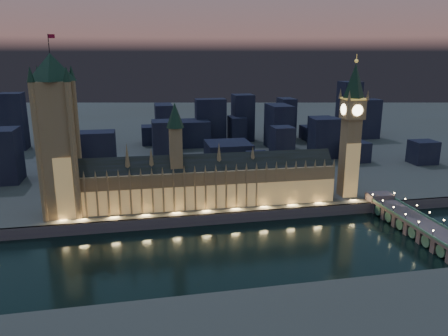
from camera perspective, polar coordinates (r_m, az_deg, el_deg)
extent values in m
plane|color=black|center=(282.72, 1.20, -10.37)|extent=(2000.00, 2000.00, 0.00)
cube|color=#464337|center=(780.24, -7.09, 6.23)|extent=(2000.00, 960.00, 8.00)
cube|color=#55414D|center=(317.98, -0.39, -6.62)|extent=(2000.00, 2.50, 8.00)
cube|color=#A07846|center=(330.01, -2.70, -2.50)|extent=(200.31, 23.37, 28.00)
cube|color=tan|center=(321.93, -2.41, -3.89)|extent=(200.00, 0.50, 18.00)
cube|color=black|center=(325.32, -2.73, 0.35)|extent=(200.25, 19.63, 16.26)
cube|color=#A07846|center=(320.03, -6.31, 2.43)|extent=(9.00, 9.00, 32.00)
cone|color=#193423|center=(315.60, -6.44, 6.86)|extent=(13.00, 13.00, 18.00)
cube|color=#A07846|center=(321.21, -20.37, -3.95)|extent=(1.20, 1.20, 28.00)
cone|color=#A07846|center=(316.95, -20.63, -1.01)|extent=(2.00, 2.00, 6.00)
cube|color=#A07846|center=(320.01, -19.01, -3.90)|extent=(1.20, 1.20, 28.00)
cone|color=#A07846|center=(315.74, -19.25, -0.94)|extent=(2.00, 2.00, 6.00)
cube|color=#A07846|center=(318.99, -17.64, -3.84)|extent=(1.20, 1.20, 28.00)
cone|color=#A07846|center=(314.71, -17.87, -0.87)|extent=(2.00, 2.00, 6.00)
cube|color=#A07846|center=(318.16, -16.26, -3.78)|extent=(1.20, 1.20, 28.00)
cone|color=#A07846|center=(313.86, -16.47, -0.80)|extent=(2.00, 2.00, 6.00)
cube|color=#A07846|center=(317.51, -14.88, -3.72)|extent=(1.20, 1.20, 28.00)
cone|color=#A07846|center=(313.20, -15.08, -0.73)|extent=(2.00, 2.00, 6.00)
cube|color=#A07846|center=(317.04, -13.49, -3.65)|extent=(1.20, 1.20, 28.00)
cone|color=#A07846|center=(312.73, -13.67, -0.66)|extent=(2.00, 2.00, 6.00)
cube|color=#A07846|center=(316.76, -12.10, -3.59)|extent=(1.20, 1.20, 28.00)
cone|color=#A07846|center=(312.45, -12.26, -0.59)|extent=(2.00, 2.00, 6.00)
cube|color=#A07846|center=(316.67, -10.70, -3.52)|extent=(1.20, 1.20, 28.00)
cone|color=#A07846|center=(312.36, -10.86, -0.52)|extent=(2.00, 2.00, 6.00)
cube|color=#A07846|center=(316.77, -9.31, -3.45)|extent=(1.20, 1.20, 28.00)
cone|color=#A07846|center=(312.45, -9.45, -0.45)|extent=(2.00, 2.00, 6.00)
cube|color=#A07846|center=(317.05, -7.92, -3.37)|extent=(1.20, 1.20, 28.00)
cone|color=#A07846|center=(312.74, -8.04, -0.38)|extent=(2.00, 2.00, 6.00)
cube|color=#A07846|center=(317.52, -6.53, -3.30)|extent=(1.20, 1.20, 28.00)
cone|color=#A07846|center=(313.21, -6.64, -0.31)|extent=(2.00, 2.00, 6.00)
cube|color=#A07846|center=(318.17, -5.15, -3.22)|extent=(1.20, 1.20, 28.00)
cone|color=#A07846|center=(313.88, -5.24, -0.24)|extent=(2.00, 2.00, 6.00)
cube|color=#A07846|center=(319.01, -3.78, -3.14)|extent=(1.20, 1.20, 28.00)
cone|color=#A07846|center=(314.72, -3.84, -0.17)|extent=(2.00, 2.00, 6.00)
cube|color=#A07846|center=(320.03, -2.41, -3.06)|extent=(1.20, 1.20, 28.00)
cone|color=#A07846|center=(315.76, -2.46, -0.09)|extent=(2.00, 2.00, 6.00)
cube|color=#A07846|center=(321.23, -1.05, -2.98)|extent=(1.20, 1.20, 28.00)
cone|color=#A07846|center=(316.98, -1.09, -0.02)|extent=(2.00, 2.00, 6.00)
cube|color=#A07846|center=(322.61, 0.29, -2.90)|extent=(1.20, 1.20, 28.00)
cone|color=#A07846|center=(318.37, 0.28, 0.05)|extent=(2.00, 2.00, 6.00)
cube|color=#A07846|center=(324.16, 1.63, -2.82)|extent=(1.20, 1.20, 28.00)
cone|color=#A07846|center=(319.95, 1.63, 0.12)|extent=(2.00, 2.00, 6.00)
cube|color=#A07846|center=(325.89, 2.95, -2.73)|extent=(1.20, 1.20, 28.00)
cone|color=#A07846|center=(321.71, 2.96, 0.18)|extent=(2.00, 2.00, 6.00)
cube|color=#A07846|center=(327.80, 4.25, -2.65)|extent=(1.20, 1.20, 28.00)
cone|color=#A07846|center=(323.63, 4.28, 0.25)|extent=(2.00, 2.00, 6.00)
cube|color=#A07846|center=(329.87, 5.54, -2.57)|extent=(1.20, 1.20, 28.00)
cone|color=#A07846|center=(325.73, 5.59, 0.32)|extent=(2.00, 2.00, 6.00)
cube|color=#A07846|center=(332.10, 6.81, -2.48)|extent=(1.20, 1.20, 28.00)
cone|color=#A07846|center=(327.99, 6.87, 0.38)|extent=(2.00, 2.00, 6.00)
cube|color=#A07846|center=(334.50, 8.07, -2.40)|extent=(1.20, 1.20, 28.00)
cone|color=#A07846|center=(330.42, 8.14, 0.45)|extent=(2.00, 2.00, 6.00)
cube|color=#A07846|center=(337.06, 9.31, -2.31)|extent=(1.20, 1.20, 28.00)
cone|color=#A07846|center=(333.01, 9.39, 0.51)|extent=(2.00, 2.00, 6.00)
cube|color=#A07846|center=(339.77, 10.52, -2.23)|extent=(1.20, 1.20, 28.00)
cone|color=#A07846|center=(335.75, 10.62, 0.57)|extent=(2.00, 2.00, 6.00)
cube|color=#A07846|center=(342.63, 11.72, -2.15)|extent=(1.20, 1.20, 28.00)
cone|color=#A07846|center=(338.65, 11.83, 0.63)|extent=(2.00, 2.00, 6.00)
cube|color=#A07846|center=(345.64, 12.90, -2.06)|extent=(1.20, 1.20, 28.00)
cone|color=#A07846|center=(341.70, 13.02, 0.69)|extent=(2.00, 2.00, 6.00)
cube|color=#A07846|center=(348.80, 14.05, -1.98)|extent=(1.20, 1.20, 28.00)
cone|color=#A07846|center=(344.89, 14.19, 0.75)|extent=(2.00, 2.00, 6.00)
cone|color=#A07846|center=(319.74, -12.55, 1.59)|extent=(4.40, 4.40, 18.00)
cone|color=#A07846|center=(320.18, -9.49, 1.40)|extent=(4.40, 4.40, 14.00)
cone|color=#A07846|center=(325.10, -0.66, 1.99)|extent=(4.40, 4.40, 16.00)
cone|color=#A07846|center=(331.20, 3.77, 1.85)|extent=(4.40, 4.40, 12.00)
cube|color=#A07846|center=(322.92, -20.72, 2.21)|extent=(24.40, 24.40, 94.12)
cube|color=tan|center=(318.36, -20.61, -2.63)|extent=(22.00, 0.50, 44.00)
cone|color=#193423|center=(316.28, -21.67, 12.16)|extent=(31.68, 31.68, 18.00)
cylinder|color=black|center=(316.17, -21.93, 14.86)|extent=(0.50, 0.50, 12.00)
cube|color=#AA0D2A|center=(315.91, -21.61, 15.72)|extent=(4.00, 0.15, 2.50)
cylinder|color=#A07846|center=(314.43, -23.00, 1.66)|extent=(4.40, 4.40, 94.12)
cone|color=#193423|center=(307.76, -23.99, 11.13)|extent=(5.20, 5.20, 10.00)
cylinder|color=#A07846|center=(335.51, -22.28, 2.51)|extent=(4.40, 4.40, 94.12)
cone|color=#193423|center=(329.27, -23.19, 11.38)|extent=(5.20, 5.20, 10.00)
cylinder|color=#A07846|center=(310.60, -19.03, 1.89)|extent=(4.40, 4.40, 94.12)
cone|color=#193423|center=(303.85, -19.87, 11.49)|extent=(5.20, 5.20, 10.00)
cylinder|color=#A07846|center=(331.93, -18.56, 2.73)|extent=(4.40, 4.40, 94.12)
cone|color=#193423|center=(325.62, -19.33, 11.71)|extent=(5.20, 5.20, 10.00)
cube|color=#A07846|center=(361.15, 16.02, 1.30)|extent=(12.01, 12.01, 62.52)
cube|color=tan|center=(358.06, 16.36, -0.37)|extent=(12.00, 0.50, 44.00)
cube|color=#A07846|center=(354.41, 16.47, 7.39)|extent=(15.00, 15.00, 14.93)
cube|color=#F2C64C|center=(353.52, 16.57, 8.69)|extent=(15.75, 15.75, 1.20)
cone|color=#193423|center=(352.44, 16.73, 10.88)|extent=(18.00, 18.00, 26.00)
sphere|color=#F2C64C|center=(351.86, 16.91, 13.23)|extent=(2.80, 2.80, 2.80)
cylinder|color=#F2C64C|center=(351.82, 16.94, 13.64)|extent=(0.40, 0.40, 5.00)
cylinder|color=#FFF2BF|center=(347.62, 17.06, 7.21)|extent=(8.40, 0.50, 8.40)
cylinder|color=#FFF2BF|center=(361.24, 15.91, 7.57)|extent=(8.40, 0.50, 8.40)
cylinder|color=#FFF2BF|center=(350.90, 15.34, 7.40)|extent=(0.50, 8.40, 8.40)
cylinder|color=#FFF2BF|center=(358.05, 17.58, 7.38)|extent=(0.50, 8.40, 8.40)
cone|color=#A07846|center=(343.13, 16.07, 9.12)|extent=(2.60, 2.60, 8.00)
cone|color=#A07846|center=(356.48, 14.97, 9.40)|extent=(2.60, 2.60, 8.00)
cone|color=#A07846|center=(350.21, 18.28, 9.06)|extent=(2.60, 2.60, 8.00)
cone|color=#A07846|center=(363.30, 17.12, 9.34)|extent=(2.60, 2.60, 8.00)
cube|color=#55414D|center=(321.45, 24.62, -6.75)|extent=(19.11, 100.00, 1.60)
cube|color=#40684B|center=(315.83, 23.29, -6.71)|extent=(0.80, 100.00, 1.60)
cube|color=#40684B|center=(326.28, 25.96, -6.33)|extent=(0.80, 100.00, 1.60)
cube|color=#55414D|center=(364.50, 19.64, -3.87)|extent=(19.11, 12.00, 9.50)
cube|color=#55414D|center=(307.74, 26.83, -9.01)|extent=(17.20, 4.00, 9.50)
cylinder|color=black|center=(299.25, 25.62, -7.80)|extent=(0.30, 0.30, 4.40)
sphere|color=#FFD88C|center=(298.43, 25.67, -7.39)|extent=(1.00, 1.00, 1.00)
cube|color=#55414D|center=(318.02, 25.26, -8.06)|extent=(17.20, 4.00, 9.50)
cylinder|color=black|center=(309.82, 24.06, -6.86)|extent=(0.30, 0.30, 4.40)
sphere|color=#FFD88C|center=(309.02, 24.10, -6.46)|extent=(1.00, 1.00, 1.00)
cylinder|color=black|center=(320.46, 26.75, -6.46)|extent=(0.30, 0.30, 4.40)
sphere|color=#FFD88C|center=(319.69, 26.80, -6.08)|extent=(1.00, 1.00, 1.00)
cube|color=#55414D|center=(328.60, 23.80, -7.16)|extent=(17.20, 4.00, 9.50)
cylinder|color=black|center=(320.67, 22.61, -5.97)|extent=(0.30, 0.30, 4.40)
sphere|color=#FFD88C|center=(319.90, 22.65, -5.59)|extent=(1.00, 1.00, 1.00)
cylinder|color=black|center=(330.96, 25.26, -5.63)|extent=(0.30, 0.30, 4.40)
sphere|color=#FFD88C|center=(330.22, 25.30, -5.25)|extent=(1.00, 1.00, 1.00)
cube|color=#55414D|center=(339.45, 22.44, -6.32)|extent=(17.20, 4.00, 9.50)
cylinder|color=black|center=(331.78, 21.26, -5.14)|extent=(0.30, 0.30, 4.40)
sphere|color=#FFD88C|center=(331.03, 21.30, -4.77)|extent=(1.00, 1.00, 1.00)
cylinder|color=black|center=(341.74, 23.86, -4.84)|extent=(0.30, 0.30, 4.40)
sphere|color=#FFD88C|center=(341.02, 23.90, -4.47)|extent=(1.00, 1.00, 1.00)
cube|color=#55414D|center=(350.54, 21.17, -5.52)|extent=(17.20, 4.00, 9.50)
cylinder|color=black|center=(343.12, 20.00, -4.37)|extent=(0.30, 0.30, 4.40)
sphere|color=#FFD88C|center=(342.40, 20.04, -4.00)|extent=(1.00, 1.00, 1.00)
cylinder|color=black|center=(352.76, 22.56, -4.10)|extent=(0.30, 0.30, 4.40)
sphere|color=#FFD88C|center=(352.07, 22.59, -3.74)|extent=(1.00, 1.00, 1.00)
cube|color=#55414D|center=(361.86, 19.98, -4.78)|extent=(17.20, 4.00, 9.50)
cylinder|color=black|center=(354.68, 18.83, -3.64)|extent=(0.30, 0.30, 4.40)
sphere|color=#FFD88C|center=(353.98, 18.86, -3.29)|extent=(1.00, 1.00, 1.00)
cylinder|color=black|center=(364.02, 21.33, -3.40)|extent=(0.30, 0.30, 4.40)
sphere|color=#FFD88C|center=(363.34, 21.37, -3.06)|extent=(1.00, 1.00, 1.00)
cylinder|color=#40684B|center=(312.71, 26.04, -8.47)|extent=(16.81, 8.00, 8.00)
cylinder|color=#40684B|center=(323.14, 24.53, -7.55)|extent=(16.81, 8.00, 8.00)
cylinder|color=#40684B|center=(333.87, 23.12, -6.68)|extent=(16.81, 8.00, 8.00)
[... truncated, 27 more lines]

